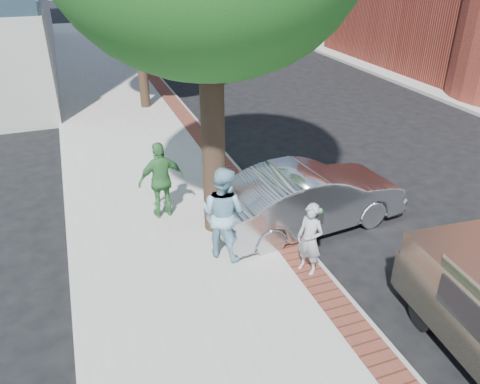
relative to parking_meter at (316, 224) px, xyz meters
name	(u,v)px	position (x,y,z in m)	size (l,w,h in m)	color
ground	(269,272)	(-0.84, 0.33, -1.21)	(120.00, 120.00, 0.00)	black
sidewalk	(138,145)	(-2.34, 8.33, -1.13)	(5.00, 60.00, 0.15)	#9E9991
brick_strip	(199,134)	(-0.14, 8.33, -1.05)	(0.60, 60.00, 0.01)	brown
curb	(209,135)	(0.21, 8.33, -1.13)	(0.10, 60.00, 0.15)	gray
signal_near	(136,20)	(0.06, 22.33, 1.05)	(0.70, 0.15, 3.80)	black
signal_far	(312,12)	(11.66, 22.33, 1.05)	(0.70, 0.15, 3.80)	black
parking_meter	(316,224)	(0.00, 0.00, 0.00)	(0.12, 0.32, 1.47)	gray
person_gray	(310,239)	(-0.16, -0.07, -0.27)	(0.57, 0.37, 1.56)	#9D9CA1
person_officer	(223,213)	(-1.61, 1.11, -0.02)	(1.01, 0.78, 2.07)	#85B5CD
person_green	(162,180)	(-2.48, 3.20, -0.08)	(1.14, 0.47, 1.95)	#3A803E
sedan_silver	(309,198)	(0.76, 1.72, -0.42)	(1.67, 4.79, 1.58)	#AFB2B6
bg_car	(174,51)	(1.77, 20.40, -0.47)	(1.74, 4.33, 1.47)	black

